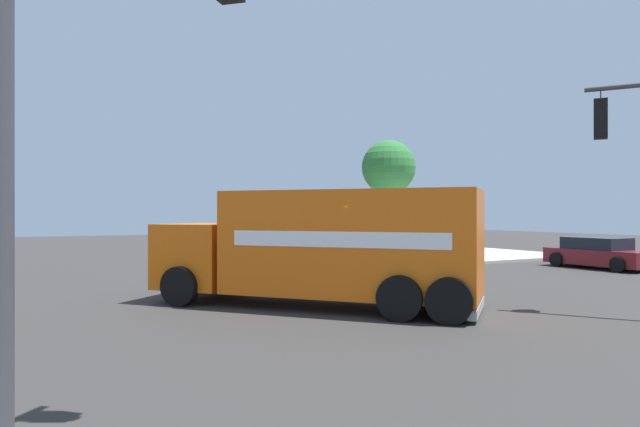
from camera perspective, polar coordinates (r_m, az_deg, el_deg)
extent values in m
plane|color=#33302D|center=(14.16, 4.43, -9.47)|extent=(100.00, 100.00, 0.00)
cube|color=beige|center=(31.69, 11.27, -4.09)|extent=(11.63, 11.63, 0.14)
cube|color=orange|center=(13.54, 3.26, -3.02)|extent=(5.86, 6.21, 2.53)
cube|color=orange|center=(15.33, -11.86, -4.23)|extent=(3.06, 3.01, 1.70)
cube|color=black|center=(15.78, -14.49, -2.87)|extent=(1.57, 1.39, 0.88)
cube|color=#B2B2B7|center=(13.13, 15.93, -9.37)|extent=(1.87, 1.67, 0.21)
cube|color=white|center=(12.38, 1.61, -2.71)|extent=(3.41, 3.90, 0.36)
cube|color=white|center=(14.69, 4.66, -2.29)|extent=(3.41, 3.90, 0.36)
cylinder|color=black|center=(14.34, -14.36, -7.33)|extent=(0.87, 0.94, 1.00)
cylinder|color=black|center=(16.42, -9.39, -6.40)|extent=(0.87, 0.94, 1.00)
cylinder|color=black|center=(12.09, 8.27, -8.71)|extent=(0.87, 0.94, 1.00)
cylinder|color=black|center=(14.50, 10.36, -7.25)|extent=(0.87, 0.94, 1.00)
cylinder|color=black|center=(11.91, 13.27, -8.84)|extent=(0.87, 0.94, 1.00)
cylinder|color=black|center=(14.35, 14.52, -7.33)|extent=(0.87, 0.94, 1.00)
cylinder|color=#38383D|center=(14.96, 27.13, 11.00)|extent=(0.03, 0.03, 0.25)
cube|color=black|center=(14.86, 27.13, 8.73)|extent=(0.42, 0.42, 0.95)
sphere|color=red|center=(15.08, 27.13, 9.81)|extent=(0.20, 0.20, 0.20)
sphere|color=#EFA314|center=(15.03, 27.13, 8.64)|extent=(0.20, 0.20, 0.20)
sphere|color=#19CC4C|center=(14.99, 27.13, 7.47)|extent=(0.20, 0.20, 0.20)
cube|color=maroon|center=(26.17, 27.04, -4.04)|extent=(1.81, 4.31, 0.65)
cube|color=black|center=(26.22, 26.77, -2.78)|extent=(1.59, 2.41, 0.50)
cylinder|color=black|center=(24.63, 28.54, -4.70)|extent=(0.20, 0.62, 0.62)
cylinder|color=black|center=(27.75, 25.72, -4.17)|extent=(0.20, 0.62, 0.62)
cylinder|color=black|center=(26.29, 23.35, -4.41)|extent=(0.20, 0.62, 0.62)
cylinder|color=gray|center=(32.07, 15.86, -3.14)|extent=(0.14, 0.14, 0.87)
cylinder|color=gray|center=(32.24, 15.90, -3.12)|extent=(0.14, 0.14, 0.87)
cube|color=black|center=(32.12, 15.88, -1.78)|extent=(0.40, 0.38, 0.65)
sphere|color=beige|center=(32.11, 15.88, -0.99)|extent=(0.23, 0.23, 0.23)
cylinder|color=black|center=(31.90, 15.82, -1.73)|extent=(0.09, 0.09, 0.59)
cylinder|color=black|center=(32.34, 15.94, -1.71)|extent=(0.09, 0.09, 0.59)
cube|color=silver|center=(37.74, 9.14, -2.60)|extent=(0.08, 0.04, 0.95)
cube|color=silver|center=(37.63, 8.92, -2.61)|extent=(0.08, 0.04, 0.95)
cube|color=silver|center=(37.52, 8.71, -2.62)|extent=(0.08, 0.04, 0.95)
cube|color=silver|center=(37.41, 8.49, -2.63)|extent=(0.08, 0.04, 0.95)
cube|color=silver|center=(37.30, 8.26, -2.63)|extent=(0.08, 0.04, 0.95)
cube|color=silver|center=(37.20, 8.04, -2.64)|extent=(0.08, 0.04, 0.95)
cube|color=silver|center=(37.09, 7.82, -2.65)|extent=(0.08, 0.04, 0.95)
cube|color=silver|center=(36.98, 7.59, -2.66)|extent=(0.08, 0.04, 0.95)
cube|color=silver|center=(36.88, 7.36, -2.66)|extent=(0.08, 0.04, 0.95)
cube|color=silver|center=(36.77, 7.14, -2.67)|extent=(0.08, 0.04, 0.95)
cube|color=silver|center=(36.67, 6.91, -2.68)|extent=(0.08, 0.04, 0.95)
cube|color=silver|center=(36.57, 6.68, -2.69)|extent=(0.08, 0.04, 0.95)
cube|color=silver|center=(36.46, 6.45, -2.69)|extent=(0.08, 0.04, 0.95)
cube|color=silver|center=(36.36, 6.21, -2.70)|extent=(0.08, 0.04, 0.95)
cube|color=silver|center=(36.26, 5.98, -2.71)|extent=(0.08, 0.04, 0.95)
cube|color=silver|center=(36.16, 5.74, -2.72)|extent=(0.08, 0.04, 0.95)
cube|color=silver|center=(36.06, 5.50, -2.73)|extent=(0.08, 0.04, 0.95)
cube|color=silver|center=(35.96, 5.27, -2.73)|extent=(0.08, 0.04, 0.95)
cube|color=silver|center=(35.86, 5.03, -2.74)|extent=(0.08, 0.04, 0.95)
cube|color=silver|center=(35.76, 4.79, -2.75)|extent=(0.08, 0.04, 0.95)
cube|color=silver|center=(35.66, 4.54, -2.76)|extent=(0.08, 0.04, 0.95)
cube|color=silver|center=(35.56, 4.30, -2.76)|extent=(0.08, 0.04, 0.95)
cube|color=silver|center=(35.47, 4.05, -2.77)|extent=(0.08, 0.04, 0.95)
cube|color=silver|center=(35.37, 3.81, -2.78)|extent=(0.08, 0.04, 0.95)
cube|color=silver|center=(35.28, 3.56, -2.79)|extent=(0.08, 0.04, 0.95)
cube|color=silver|center=(35.18, 3.31, -2.79)|extent=(0.08, 0.04, 0.95)
cube|color=silver|center=(35.09, 3.06, -2.80)|extent=(0.08, 0.04, 0.95)
cube|color=silver|center=(34.99, 2.81, -2.81)|extent=(0.08, 0.04, 0.95)
cube|color=silver|center=(34.90, 2.56, -2.82)|extent=(0.08, 0.04, 0.95)
cube|color=silver|center=(34.81, 2.30, -2.82)|extent=(0.08, 0.04, 0.95)
cube|color=silver|center=(34.72, 2.05, -2.83)|extent=(0.08, 0.04, 0.95)
cube|color=silver|center=(34.63, 1.79, -2.84)|extent=(0.08, 0.04, 0.95)
cube|color=silver|center=(36.11, 5.61, -2.34)|extent=(5.68, 0.03, 0.07)
cube|color=silver|center=(36.13, 5.61, -3.02)|extent=(5.68, 0.03, 0.07)
cylinder|color=brown|center=(33.96, 7.14, -0.49)|extent=(0.32, 0.32, 3.80)
sphere|color=#2D7533|center=(34.08, 7.14, 4.80)|extent=(3.32, 3.32, 3.32)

